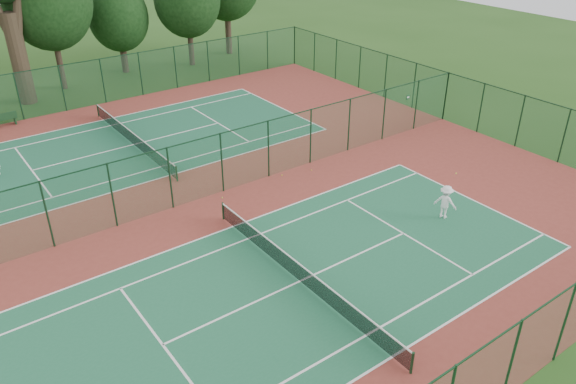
# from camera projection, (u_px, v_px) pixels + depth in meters

# --- Properties ---
(ground) EXTENTS (120.00, 120.00, 0.00)m
(ground) POSITION_uv_depth(u_px,v_px,m) (199.00, 199.00, 30.49)
(ground) COLOR #234917
(ground) RESTS_ON ground
(red_pad) EXTENTS (40.00, 36.00, 0.01)m
(red_pad) POSITION_uv_depth(u_px,v_px,m) (199.00, 199.00, 30.48)
(red_pad) COLOR maroon
(red_pad) RESTS_ON ground
(court_near) EXTENTS (23.77, 10.97, 0.01)m
(court_near) POSITION_uv_depth(u_px,v_px,m) (300.00, 281.00, 24.12)
(court_near) COLOR #1E603F
(court_near) RESTS_ON red_pad
(court_far) EXTENTS (23.77, 10.97, 0.01)m
(court_far) POSITION_uv_depth(u_px,v_px,m) (133.00, 145.00, 36.84)
(court_far) COLOR #1D5B3E
(court_far) RESTS_ON red_pad
(fence_north) EXTENTS (40.00, 0.09, 3.50)m
(fence_north) POSITION_uv_depth(u_px,v_px,m) (83.00, 85.00, 42.35)
(fence_north) COLOR #17452D
(fence_north) RESTS_ON ground
(fence_south) EXTENTS (40.00, 0.09, 3.50)m
(fence_south) POSITION_uv_depth(u_px,v_px,m) (481.00, 384.00, 16.93)
(fence_south) COLOR #1B512D
(fence_south) RESTS_ON ground
(fence_east) EXTENTS (0.09, 36.00, 3.50)m
(fence_east) POSITION_uv_depth(u_px,v_px,m) (446.00, 96.00, 40.04)
(fence_east) COLOR #1A4F31
(fence_east) RESTS_ON ground
(fence_divider) EXTENTS (40.00, 0.09, 3.50)m
(fence_divider) POSITION_uv_depth(u_px,v_px,m) (197.00, 170.00, 29.64)
(fence_divider) COLOR #1B522E
(fence_divider) RESTS_ON ground
(tennis_net_near) EXTENTS (0.10, 12.90, 0.97)m
(tennis_net_near) POSITION_uv_depth(u_px,v_px,m) (300.00, 272.00, 23.87)
(tennis_net_near) COLOR #14391D
(tennis_net_near) RESTS_ON ground
(tennis_net_far) EXTENTS (0.10, 12.90, 0.97)m
(tennis_net_far) POSITION_uv_depth(u_px,v_px,m) (132.00, 137.00, 36.58)
(tennis_net_far) COLOR #12331A
(tennis_net_far) RESTS_ON ground
(player_near) EXTENTS (1.04, 1.32, 1.80)m
(player_near) POSITION_uv_depth(u_px,v_px,m) (445.00, 202.00, 28.36)
(player_near) COLOR white
(player_near) RESTS_ON court_near
(bench) EXTENTS (1.66, 0.51, 1.02)m
(bench) POSITION_uv_depth(u_px,v_px,m) (5.00, 119.00, 39.42)
(bench) COLOR #123519
(bench) RESTS_ON red_pad
(stray_ball_a) EXTENTS (0.08, 0.08, 0.08)m
(stray_ball_a) POSITION_uv_depth(u_px,v_px,m) (282.00, 175.00, 32.89)
(stray_ball_a) COLOR gold
(stray_ball_a) RESTS_ON red_pad
(stray_ball_b) EXTENTS (0.07, 0.07, 0.07)m
(stray_ball_b) POSITION_uv_depth(u_px,v_px,m) (311.00, 170.00, 33.48)
(stray_ball_b) COLOR yellow
(stray_ball_b) RESTS_ON red_pad
(stray_ball_c) EXTENTS (0.07, 0.07, 0.07)m
(stray_ball_c) POSITION_uv_depth(u_px,v_px,m) (222.00, 198.00, 30.54)
(stray_ball_c) COLOR #C1E535
(stray_ball_c) RESTS_ON red_pad
(evergreen_row) EXTENTS (39.00, 5.00, 12.00)m
(evergreen_row) POSITION_uv_depth(u_px,v_px,m) (68.00, 85.00, 47.88)
(evergreen_row) COLOR black
(evergreen_row) RESTS_ON ground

